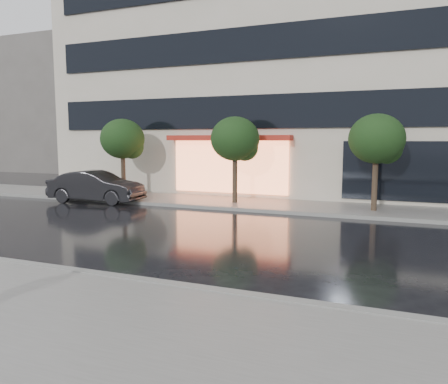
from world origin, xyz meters
The scene contains 11 objects.
ground centered at (0.00, 0.00, 0.00)m, with size 120.00×120.00×0.00m, color black.
sidewalk_near centered at (0.00, -3.25, 0.06)m, with size 60.00×4.50×0.12m, color slate.
sidewalk_far centered at (0.00, 10.25, 0.06)m, with size 60.00×3.50×0.12m, color slate.
curb_near centered at (0.00, -1.00, 0.07)m, with size 60.00×0.25×0.14m, color gray.
curb_far centered at (0.00, 8.50, 0.07)m, with size 60.00×0.25×0.14m, color gray.
office_building centered at (0.00, 17.97, 9.00)m, with size 30.00×12.76×18.00m.
bg_building_left centered at (-28.00, 26.00, 6.00)m, with size 14.00×10.00×12.00m, color #59544F.
tree_far_west centered at (-8.94, 10.03, 2.92)m, with size 2.20×2.20×3.99m.
tree_mid_west centered at (-2.94, 10.03, 2.92)m, with size 2.20×2.20×3.99m.
tree_mid_east centered at (3.06, 10.03, 2.92)m, with size 2.20×2.20×3.99m.
parked_car centered at (-9.36, 8.30, 0.75)m, with size 1.58×4.54×1.50m, color black.
Camera 1 is at (3.90, -8.42, 2.99)m, focal length 35.00 mm.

